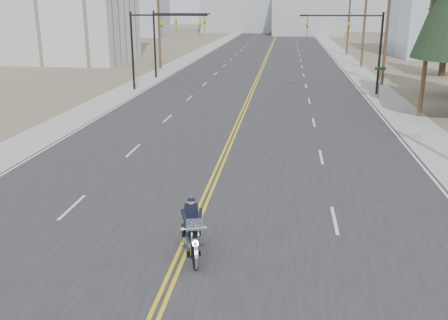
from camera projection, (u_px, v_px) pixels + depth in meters
name	position (u px, v px, depth m)	size (l,w,h in m)	color
ground_plane	(177.00, 267.00, 14.96)	(400.00, 400.00, 0.00)	#776D56
road	(268.00, 54.00, 81.30)	(20.00, 200.00, 0.01)	#303033
sidewalk_left	(199.00, 53.00, 82.66)	(3.00, 200.00, 0.01)	#A5A5A0
sidewalk_right	(340.00, 55.00, 79.95)	(3.00, 200.00, 0.01)	#A5A5A0
traffic_mast_left	(153.00, 35.00, 44.89)	(7.10, 0.26, 7.00)	black
traffic_mast_right	(357.00, 37.00, 42.77)	(7.10, 0.26, 7.00)	black
traffic_mast_far	(170.00, 32.00, 52.53)	(6.10, 0.26, 7.00)	black
street_sign	(380.00, 77.00, 41.58)	(0.90, 0.06, 2.62)	black
utility_pole_b	(429.00, 29.00, 33.51)	(2.20, 0.30, 11.50)	brown
utility_pole_c	(387.00, 25.00, 47.80)	(2.20, 0.30, 11.00)	brown
utility_pole_d	(365.00, 18.00, 61.95)	(2.20, 0.30, 11.50)	brown
utility_pole_e	(349.00, 17.00, 78.13)	(2.20, 0.30, 11.00)	brown
utility_pole_left	(159.00, 23.00, 60.31)	(2.20, 0.30, 10.50)	brown
haze_bldg_b	(308.00, 8.00, 130.42)	(18.00, 14.00, 14.00)	#ADB2B7
haze_bldg_e	(361.00, 11.00, 152.41)	(14.00, 14.00, 12.00)	#B7BCC6
haze_bldg_f	(101.00, 4.00, 141.71)	(12.00, 12.00, 16.00)	#ADB2B7
motorcyclist	(193.00, 228.00, 15.42)	(1.00, 2.32, 1.81)	black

